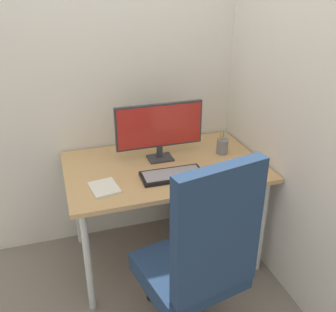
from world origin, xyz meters
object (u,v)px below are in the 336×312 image
at_px(mouse, 227,167).
at_px(filing_cabinet, 206,207).
at_px(office_chair, 200,259).
at_px(monitor, 160,128).
at_px(notebook, 104,188).
at_px(keyboard, 172,175).
at_px(pen_holder, 222,146).

bearing_deg(mouse, filing_cabinet, 89.18).
relative_size(office_chair, monitor, 1.99).
xyz_separation_m(monitor, notebook, (-0.42, -0.29, -0.22)).
height_order(office_chair, keyboard, office_chair).
relative_size(keyboard, mouse, 3.70).
height_order(filing_cabinet, mouse, mouse).
relative_size(monitor, pen_holder, 3.07).
xyz_separation_m(keyboard, pen_holder, (0.44, 0.22, 0.04)).
xyz_separation_m(mouse, pen_holder, (0.07, 0.23, 0.03)).
distance_m(mouse, notebook, 0.79).
bearing_deg(notebook, mouse, -7.92).
distance_m(office_chair, monitor, 0.93).
bearing_deg(keyboard, office_chair, -94.29).
relative_size(office_chair, notebook, 6.18).
xyz_separation_m(office_chair, pen_holder, (0.48, 0.80, 0.21)).
height_order(monitor, notebook, monitor).
xyz_separation_m(keyboard, notebook, (-0.42, -0.02, -0.00)).
distance_m(keyboard, pen_holder, 0.49).
xyz_separation_m(filing_cabinet, mouse, (0.02, -0.25, 0.45)).
bearing_deg(filing_cabinet, monitor, 173.99).
relative_size(filing_cabinet, mouse, 5.77).
distance_m(office_chair, mouse, 0.72).
relative_size(filing_cabinet, notebook, 3.23).
height_order(filing_cabinet, keyboard, keyboard).
distance_m(filing_cabinet, notebook, 0.92).
xyz_separation_m(filing_cabinet, keyboard, (-0.35, -0.23, 0.44)).
bearing_deg(office_chair, keyboard, 85.71).
distance_m(office_chair, filing_cabinet, 0.95).
relative_size(keyboard, notebook, 2.07).
bearing_deg(filing_cabinet, notebook, -161.53).
xyz_separation_m(office_chair, filing_cabinet, (0.39, 0.82, -0.28)).
bearing_deg(keyboard, monitor, 88.72).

